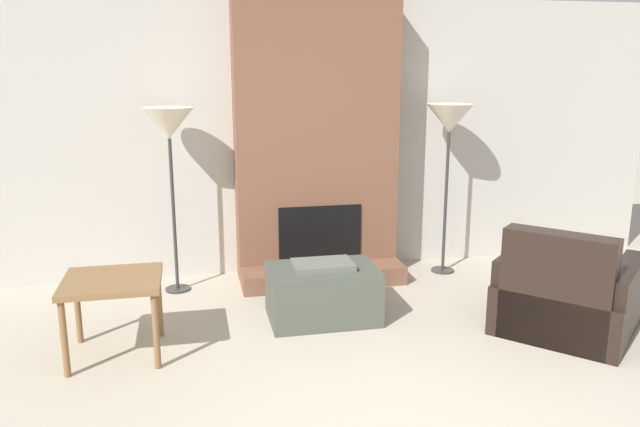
% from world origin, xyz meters
% --- Properties ---
extents(wall_back, '(7.19, 0.06, 2.60)m').
position_xyz_m(wall_back, '(0.00, 3.42, 1.30)').
color(wall_back, '#BCB7AD').
rests_on(wall_back, ground_plane).
extents(fireplace, '(1.51, 0.68, 2.60)m').
position_xyz_m(fireplace, '(0.00, 3.20, 1.22)').
color(fireplace, brown).
rests_on(fireplace, ground_plane).
extents(ottoman, '(0.85, 0.57, 0.48)m').
position_xyz_m(ottoman, '(-0.18, 2.11, 0.22)').
color(ottoman, '#474C42').
rests_on(ottoman, ground_plane).
extents(armchair, '(1.37, 1.37, 0.84)m').
position_xyz_m(armchair, '(1.58, 1.51, 0.26)').
color(armchair, black).
rests_on(armchair, ground_plane).
extents(side_table, '(0.65, 0.61, 0.56)m').
position_xyz_m(side_table, '(-1.72, 1.78, 0.49)').
color(side_table, brown).
rests_on(side_table, ground_plane).
extents(floor_lamp_left, '(0.44, 0.44, 1.63)m').
position_xyz_m(floor_lamp_left, '(-1.32, 3.02, 1.46)').
color(floor_lamp_left, '#333333').
rests_on(floor_lamp_left, ground_plane).
extents(floor_lamp_right, '(0.44, 0.44, 1.63)m').
position_xyz_m(floor_lamp_right, '(1.23, 3.02, 1.45)').
color(floor_lamp_right, '#333333').
rests_on(floor_lamp_right, ground_plane).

